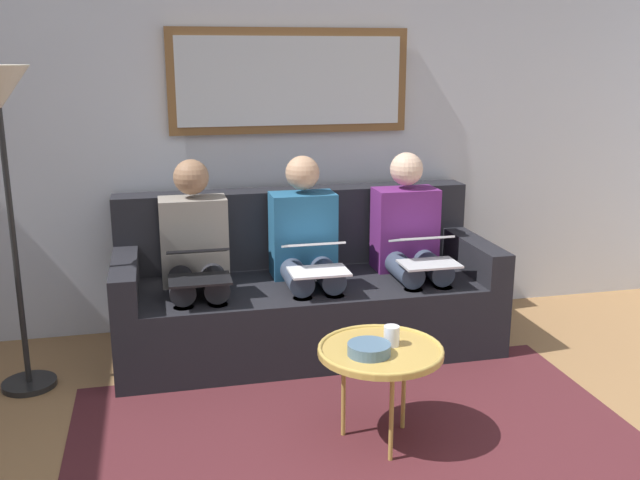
{
  "coord_description": "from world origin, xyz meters",
  "views": [
    {
      "loc": [
        0.83,
        1.88,
        1.71
      ],
      "look_at": [
        0.0,
        -1.7,
        0.75
      ],
      "focal_mm": 40.09,
      "sensor_mm": 36.0,
      "label": 1
    }
  ],
  "objects_px": {
    "person_middle": "(306,249)",
    "laptop_black": "(198,264)",
    "person_left": "(410,242)",
    "bowl": "(369,349)",
    "person_right": "(196,256)",
    "laptop_silver": "(425,250)",
    "cup": "(392,336)",
    "coffee_table": "(380,352)",
    "framed_mirror": "(290,81)",
    "laptop_white": "(316,256)",
    "couch": "(304,293)",
    "standing_lamp": "(1,126)"
  },
  "relations": [
    {
      "from": "laptop_silver",
      "to": "framed_mirror",
      "type": "bearing_deg",
      "value": -47.5
    },
    {
      "from": "bowl",
      "to": "standing_lamp",
      "type": "bearing_deg",
      "value": -32.47
    },
    {
      "from": "laptop_white",
      "to": "laptop_black",
      "type": "xyz_separation_m",
      "value": [
        0.64,
        -0.0,
        0.0
      ]
    },
    {
      "from": "bowl",
      "to": "person_middle",
      "type": "relative_size",
      "value": 0.17
    },
    {
      "from": "framed_mirror",
      "to": "laptop_white",
      "type": "distance_m",
      "value": 1.15
    },
    {
      "from": "coffee_table",
      "to": "laptop_black",
      "type": "bearing_deg",
      "value": -51.39
    },
    {
      "from": "person_left",
      "to": "laptop_black",
      "type": "xyz_separation_m",
      "value": [
        1.28,
        0.24,
        0.02
      ]
    },
    {
      "from": "bowl",
      "to": "person_right",
      "type": "bearing_deg",
      "value": -61.16
    },
    {
      "from": "cup",
      "to": "bowl",
      "type": "height_order",
      "value": "cup"
    },
    {
      "from": "bowl",
      "to": "person_right",
      "type": "relative_size",
      "value": 0.17
    },
    {
      "from": "person_right",
      "to": "laptop_black",
      "type": "bearing_deg",
      "value": 90.0
    },
    {
      "from": "person_left",
      "to": "person_right",
      "type": "distance_m",
      "value": 1.28
    },
    {
      "from": "coffee_table",
      "to": "person_left",
      "type": "height_order",
      "value": "person_left"
    },
    {
      "from": "couch",
      "to": "laptop_black",
      "type": "height_order",
      "value": "couch"
    },
    {
      "from": "cup",
      "to": "laptop_black",
      "type": "relative_size",
      "value": 0.24
    },
    {
      "from": "coffee_table",
      "to": "cup",
      "type": "bearing_deg",
      "value": -155.85
    },
    {
      "from": "framed_mirror",
      "to": "bowl",
      "type": "bearing_deg",
      "value": 90.67
    },
    {
      "from": "cup",
      "to": "couch",
      "type": "bearing_deg",
      "value": -83.02
    },
    {
      "from": "coffee_table",
      "to": "person_middle",
      "type": "relative_size",
      "value": 0.49
    },
    {
      "from": "bowl",
      "to": "laptop_silver",
      "type": "xyz_separation_m",
      "value": [
        -0.62,
        -0.96,
        0.15
      ]
    },
    {
      "from": "couch",
      "to": "cup",
      "type": "height_order",
      "value": "couch"
    },
    {
      "from": "person_left",
      "to": "laptop_white",
      "type": "distance_m",
      "value": 0.68
    },
    {
      "from": "coffee_table",
      "to": "person_right",
      "type": "xyz_separation_m",
      "value": [
        0.73,
        -1.15,
        0.17
      ]
    },
    {
      "from": "cup",
      "to": "person_middle",
      "type": "xyz_separation_m",
      "value": [
        0.15,
        -1.12,
        0.11
      ]
    },
    {
      "from": "framed_mirror",
      "to": "laptop_white",
      "type": "relative_size",
      "value": 4.08
    },
    {
      "from": "bowl",
      "to": "person_right",
      "type": "xyz_separation_m",
      "value": [
        0.66,
        -1.2,
        0.13
      ]
    },
    {
      "from": "bowl",
      "to": "standing_lamp",
      "type": "distance_m",
      "value": 2.06
    },
    {
      "from": "cup",
      "to": "person_middle",
      "type": "distance_m",
      "value": 1.14
    },
    {
      "from": "person_middle",
      "to": "laptop_black",
      "type": "height_order",
      "value": "person_middle"
    },
    {
      "from": "person_middle",
      "to": "laptop_white",
      "type": "relative_size",
      "value": 3.14
    },
    {
      "from": "person_middle",
      "to": "person_right",
      "type": "bearing_deg",
      "value": 0.0
    },
    {
      "from": "bowl",
      "to": "person_middle",
      "type": "height_order",
      "value": "person_middle"
    },
    {
      "from": "framed_mirror",
      "to": "bowl",
      "type": "height_order",
      "value": "framed_mirror"
    },
    {
      "from": "cup",
      "to": "bowl",
      "type": "relative_size",
      "value": 0.48
    },
    {
      "from": "cup",
      "to": "laptop_silver",
      "type": "height_order",
      "value": "laptop_silver"
    },
    {
      "from": "framed_mirror",
      "to": "person_middle",
      "type": "bearing_deg",
      "value": 90.0
    },
    {
      "from": "bowl",
      "to": "laptop_black",
      "type": "relative_size",
      "value": 0.51
    },
    {
      "from": "laptop_silver",
      "to": "person_left",
      "type": "bearing_deg",
      "value": -90.0
    },
    {
      "from": "laptop_black",
      "to": "standing_lamp",
      "type": "distance_m",
      "value": 1.17
    },
    {
      "from": "laptop_silver",
      "to": "laptop_black",
      "type": "height_order",
      "value": "laptop_black"
    },
    {
      "from": "coffee_table",
      "to": "standing_lamp",
      "type": "distance_m",
      "value": 2.11
    },
    {
      "from": "cup",
      "to": "standing_lamp",
      "type": "height_order",
      "value": "standing_lamp"
    },
    {
      "from": "laptop_silver",
      "to": "cup",
      "type": "bearing_deg",
      "value": 60.73
    },
    {
      "from": "person_left",
      "to": "standing_lamp",
      "type": "distance_m",
      "value": 2.33
    },
    {
      "from": "coffee_table",
      "to": "cup",
      "type": "height_order",
      "value": "cup"
    },
    {
      "from": "laptop_white",
      "to": "person_right",
      "type": "height_order",
      "value": "person_right"
    },
    {
      "from": "person_left",
      "to": "person_right",
      "type": "xyz_separation_m",
      "value": [
        1.28,
        0.0,
        0.0
      ]
    },
    {
      "from": "cup",
      "to": "laptop_silver",
      "type": "relative_size",
      "value": 0.25
    },
    {
      "from": "cup",
      "to": "person_middle",
      "type": "height_order",
      "value": "person_middle"
    },
    {
      "from": "coffee_table",
      "to": "bowl",
      "type": "height_order",
      "value": "bowl"
    }
  ]
}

